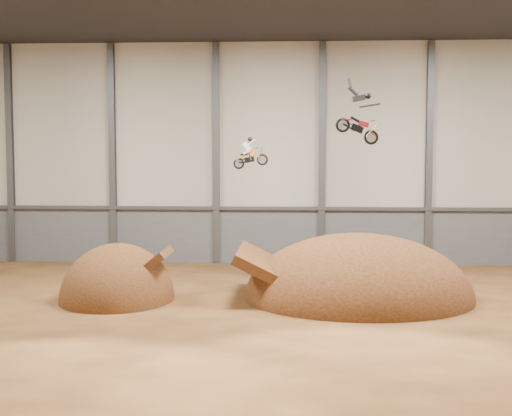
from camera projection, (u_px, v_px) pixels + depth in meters
The scene contains 13 objects.
floor at pixel (256, 318), 30.72m from camera, with size 40.00×40.00×0.00m, color #492A13.
back_wall at pixel (269, 154), 45.07m from camera, with size 40.00×0.10×14.00m, color beige.
lower_band_back at pixel (269, 236), 45.41m from camera, with size 39.80×0.18×3.50m, color #595B61.
steel_rail at pixel (269, 208), 45.11m from camera, with size 39.80×0.35×0.20m, color #47494F.
steel_column_0 at pixel (10, 154), 45.80m from camera, with size 0.40×0.36×13.90m, color #47494F.
steel_column_1 at pixel (112, 154), 45.43m from camera, with size 0.40×0.36×13.90m, color #47494F.
steel_column_2 at pixel (216, 154), 45.06m from camera, with size 0.40×0.36×13.90m, color #47494F.
steel_column_3 at pixel (322, 154), 44.69m from camera, with size 0.40×0.36×13.90m, color #47494F.
steel_column_4 at pixel (429, 154), 44.32m from camera, with size 0.40×0.36×13.90m, color #47494F.
takeoff_ramp at pixel (118, 300), 34.53m from camera, with size 5.49×6.33×5.49m, color #3C1F0F.
landing_ramp at pixel (358, 299), 34.70m from camera, with size 11.11×9.83×6.41m, color #3C1F0F.
fmx_rider_a at pixel (251, 151), 37.02m from camera, with size 1.87×0.71×1.69m, color orange, non-canonical shape.
fmx_rider_b at pixel (354, 112), 32.26m from camera, with size 2.75×0.79×2.36m, color #AB1823, non-canonical shape.
Camera 1 is at (1.70, -30.18, 7.27)m, focal length 50.00 mm.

